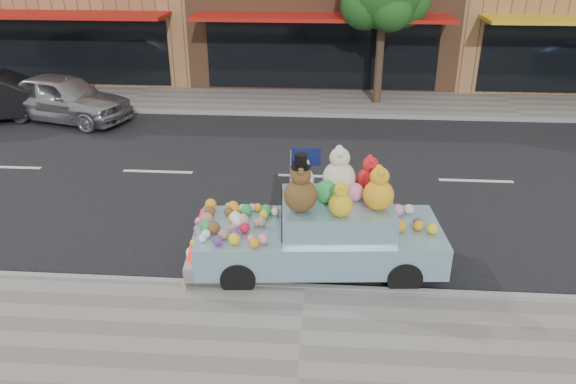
{
  "coord_description": "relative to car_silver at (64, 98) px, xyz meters",
  "views": [
    {
      "loc": [
        0.3,
        -12.96,
        5.59
      ],
      "look_at": [
        -0.39,
        -3.66,
        1.25
      ],
      "focal_mm": 35.0,
      "sensor_mm": 36.0,
      "label": 1
    }
  ],
  "objects": [
    {
      "name": "near_sidewalk",
      "position": [
        8.15,
        -10.51,
        -0.69
      ],
      "size": [
        60.0,
        3.0,
        0.12
      ],
      "primitive_type": "cube",
      "color": "gray",
      "rests_on": "ground"
    },
    {
      "name": "far_sidewalk",
      "position": [
        8.15,
        2.49,
        -0.69
      ],
      "size": [
        60.0,
        3.0,
        0.12
      ],
      "primitive_type": "cube",
      "color": "gray",
      "rests_on": "ground"
    },
    {
      "name": "car_silver",
      "position": [
        0.0,
        0.0,
        0.0
      ],
      "size": [
        4.75,
        2.99,
        1.51
      ],
      "primitive_type": "imported",
      "rotation": [
        0.0,
        0.0,
        1.27
      ],
      "color": "#9D9DA1",
      "rests_on": "ground"
    },
    {
      "name": "ground",
      "position": [
        8.15,
        -4.01,
        -0.75
      ],
      "size": [
        120.0,
        120.0,
        0.0
      ],
      "primitive_type": "plane",
      "color": "black",
      "rests_on": "ground"
    },
    {
      "name": "art_car",
      "position": [
        8.39,
        -8.22,
        0.06
      ],
      "size": [
        4.61,
        2.1,
        2.36
      ],
      "rotation": [
        0.0,
        0.0,
        0.08
      ],
      "color": "black",
      "rests_on": "ground"
    },
    {
      "name": "far_kerb",
      "position": [
        8.15,
        0.99,
        -0.69
      ],
      "size": [
        60.0,
        0.12,
        0.13
      ],
      "primitive_type": "cube",
      "color": "gray",
      "rests_on": "ground"
    },
    {
      "name": "near_kerb",
      "position": [
        8.15,
        -9.01,
        -0.69
      ],
      "size": [
        60.0,
        0.12,
        0.13
      ],
      "primitive_type": "cube",
      "color": "gray",
      "rests_on": "ground"
    }
  ]
}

